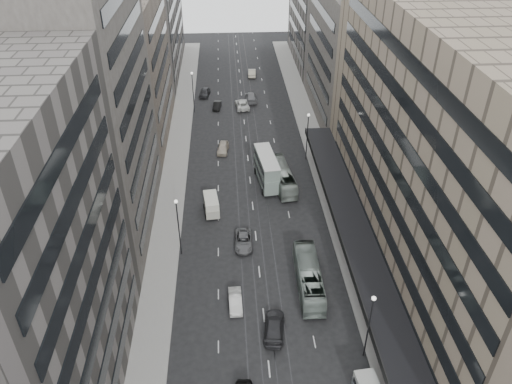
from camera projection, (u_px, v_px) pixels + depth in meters
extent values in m
plane|color=black|center=(264.00, 322.00, 54.22)|extent=(220.00, 220.00, 0.00)
cube|color=gray|center=(317.00, 151.00, 85.96)|extent=(4.00, 125.00, 0.15)
cube|color=gray|center=(177.00, 155.00, 84.69)|extent=(4.00, 125.00, 0.15)
cube|color=#81705E|center=(459.00, 160.00, 53.69)|extent=(15.00, 60.00, 30.00)
cube|color=black|center=(360.00, 242.00, 59.28)|extent=(4.40, 60.00, 0.50)
cube|color=#433F3A|center=(359.00, 55.00, 91.90)|extent=(15.00, 28.00, 24.00)
cube|color=#605B56|center=(330.00, 4.00, 115.71)|extent=(15.00, 32.00, 28.00)
cube|color=#433F3A|center=(74.00, 110.00, 59.44)|extent=(15.00, 26.00, 34.00)
cube|color=#6F6256|center=(118.00, 69.00, 84.37)|extent=(15.00, 28.00, 25.00)
cube|color=#605B56|center=(141.00, 11.00, 110.95)|extent=(15.00, 38.00, 28.00)
cylinder|color=#262628|center=(368.00, 329.00, 48.36)|extent=(0.16, 0.16, 8.00)
sphere|color=silver|center=(374.00, 298.00, 46.09)|extent=(0.44, 0.44, 0.44)
cylinder|color=#262628|center=(307.00, 138.00, 81.59)|extent=(0.16, 0.16, 8.00)
sphere|color=silver|center=(309.00, 115.00, 79.32)|extent=(0.44, 0.44, 0.44)
cylinder|color=#262628|center=(179.00, 229.00, 61.46)|extent=(0.16, 0.16, 8.00)
sphere|color=silver|center=(176.00, 202.00, 59.19)|extent=(0.44, 0.44, 0.44)
cylinder|color=#262628|center=(193.00, 93.00, 97.18)|extent=(0.16, 0.16, 8.00)
sphere|color=silver|center=(192.00, 73.00, 94.90)|extent=(0.44, 0.44, 0.44)
imported|color=gray|center=(309.00, 277.00, 57.95)|extent=(2.80, 10.96, 3.04)
imported|color=gray|center=(282.00, 177.00, 76.39)|extent=(3.76, 10.88, 2.97)
cube|color=gray|center=(267.00, 174.00, 76.77)|extent=(3.45, 8.95, 2.23)
cube|color=gray|center=(267.00, 162.00, 75.62)|extent=(3.36, 8.60, 1.94)
cube|color=silver|center=(267.00, 156.00, 75.05)|extent=(3.45, 8.95, 0.12)
cylinder|color=black|center=(263.00, 192.00, 74.64)|extent=(0.39, 1.00, 0.97)
cylinder|color=black|center=(279.00, 190.00, 75.01)|extent=(0.39, 1.00, 0.97)
cylinder|color=black|center=(255.00, 171.00, 79.78)|extent=(0.39, 1.00, 0.97)
cylinder|color=black|center=(270.00, 169.00, 80.15)|extent=(0.39, 1.00, 0.97)
cube|color=#B4B2A3|center=(211.00, 207.00, 70.51)|extent=(2.36, 4.36, 1.28)
cube|color=silver|center=(211.00, 200.00, 69.87)|extent=(2.31, 4.28, 1.01)
cylinder|color=black|center=(206.00, 217.00, 69.60)|extent=(0.27, 0.68, 0.67)
cylinder|color=black|center=(219.00, 216.00, 69.88)|extent=(0.27, 0.68, 0.67)
cylinder|color=black|center=(204.00, 206.00, 71.85)|extent=(0.27, 0.68, 0.67)
cylinder|color=black|center=(217.00, 205.00, 72.13)|extent=(0.27, 0.68, 0.67)
imported|color=silver|center=(235.00, 301.00, 55.90)|extent=(1.55, 4.14, 1.35)
imported|color=#5E5E60|center=(243.00, 241.00, 64.75)|extent=(2.42, 4.97, 1.36)
imported|color=#27272A|center=(274.00, 327.00, 52.72)|extent=(2.87, 5.55, 1.54)
imported|color=#BCAF9B|center=(223.00, 148.00, 85.53)|extent=(2.32, 4.58, 1.49)
imported|color=black|center=(217.00, 105.00, 100.54)|extent=(1.86, 4.15, 1.32)
imported|color=silver|center=(242.00, 104.00, 100.82)|extent=(2.96, 5.66, 1.52)
imported|color=slate|center=(251.00, 97.00, 103.65)|extent=(2.35, 5.70, 1.65)
imported|color=#28282B|center=(205.00, 92.00, 105.88)|extent=(2.53, 4.95, 1.61)
imported|color=#B9B299|center=(252.00, 73.00, 115.74)|extent=(1.92, 4.84, 1.57)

